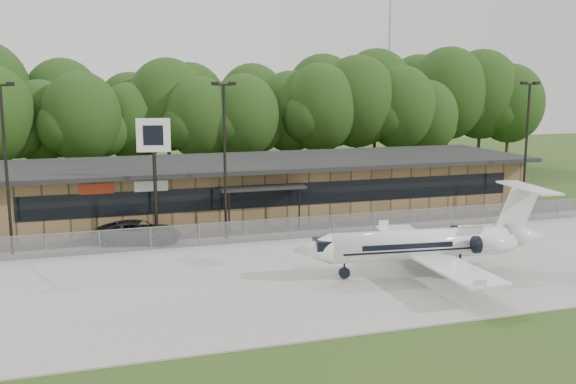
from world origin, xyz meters
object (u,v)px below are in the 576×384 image
object	(u,v)px
terminal	(268,186)
suv	(138,232)
pole_sign	(154,148)
business_jet	(429,245)

from	to	relation	value
terminal	suv	world-z (taller)	terminal
pole_sign	terminal	bearing A→B (deg)	48.24
terminal	pole_sign	bearing A→B (deg)	-142.88
business_jet	suv	world-z (taller)	business_jet
business_jet	pole_sign	size ratio (longest dim) A/B	1.77
suv	pole_sign	bearing A→B (deg)	-90.62
business_jet	pole_sign	xyz separation A→B (m)	(-13.12, 11.30, 4.42)
terminal	business_jet	distance (m)	18.81
business_jet	suv	xyz separation A→B (m)	(-14.29, 11.62, -0.96)
terminal	suv	distance (m)	12.69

